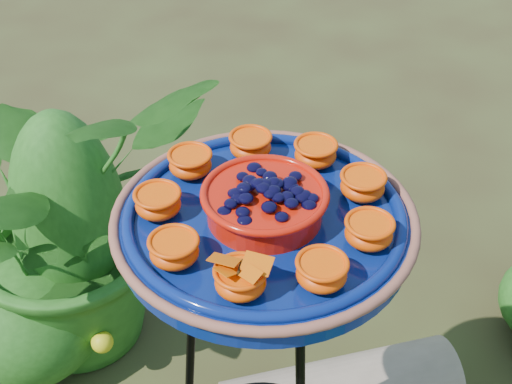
% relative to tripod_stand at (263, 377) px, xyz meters
% --- Properties ---
extents(tripod_stand, '(0.39, 0.39, 0.83)m').
position_rel_tripod_stand_xyz_m(tripod_stand, '(0.00, 0.00, 0.00)').
color(tripod_stand, black).
rests_on(tripod_stand, ground).
extents(feeder_dish, '(0.55, 0.55, 0.10)m').
position_rel_tripod_stand_xyz_m(feeder_dish, '(-0.00, -0.00, 0.36)').
color(feeder_dish, navy).
rests_on(feeder_dish, tripod_stand).
extents(shrub_back_left, '(0.93, 0.94, 0.79)m').
position_rel_tripod_stand_xyz_m(shrub_back_left, '(-0.57, 0.50, -0.11)').
color(shrub_back_left, '#1F5216').
rests_on(shrub_back_left, ground).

